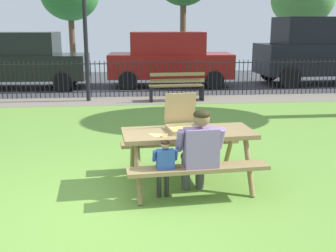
{
  "coord_description": "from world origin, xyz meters",
  "views": [
    {
      "loc": [
        0.38,
        -4.38,
        2.19
      ],
      "look_at": [
        0.94,
        1.36,
        0.75
      ],
      "focal_mm": 43.49,
      "sensor_mm": 36.0,
      "label": 1
    }
  ],
  "objects_px": {
    "pizza_slice_on_table": "(159,135)",
    "parked_car_right": "(170,58)",
    "park_bench_center": "(177,87)",
    "pizza_box_open": "(183,123)",
    "parked_car_far_right": "(322,49)",
    "lamp_post_walkway": "(84,7)",
    "adult_at_table": "(199,150)",
    "picnic_table_foreground": "(188,143)",
    "child_at_table": "(165,164)",
    "parked_car_center": "(22,59)"
  },
  "relations": [
    {
      "from": "pizza_slice_on_table",
      "to": "parked_car_right",
      "type": "bearing_deg",
      "value": 83.36
    },
    {
      "from": "park_bench_center",
      "to": "pizza_box_open",
      "type": "bearing_deg",
      "value": -95.94
    },
    {
      "from": "park_bench_center",
      "to": "parked_car_far_right",
      "type": "height_order",
      "value": "parked_car_far_right"
    },
    {
      "from": "lamp_post_walkway",
      "to": "parked_car_right",
      "type": "height_order",
      "value": "lamp_post_walkway"
    },
    {
      "from": "pizza_slice_on_table",
      "to": "adult_at_table",
      "type": "height_order",
      "value": "adult_at_table"
    },
    {
      "from": "park_bench_center",
      "to": "parked_car_far_right",
      "type": "bearing_deg",
      "value": 27.21
    },
    {
      "from": "pizza_slice_on_table",
      "to": "lamp_post_walkway",
      "type": "xyz_separation_m",
      "value": [
        -1.57,
        6.85,
        1.88
      ]
    },
    {
      "from": "pizza_box_open",
      "to": "picnic_table_foreground",
      "type": "bearing_deg",
      "value": -54.24
    },
    {
      "from": "child_at_table",
      "to": "park_bench_center",
      "type": "relative_size",
      "value": 0.51
    },
    {
      "from": "picnic_table_foreground",
      "to": "pizza_box_open",
      "type": "xyz_separation_m",
      "value": [
        -0.06,
        0.09,
        0.27
      ]
    },
    {
      "from": "parked_car_center",
      "to": "parked_car_right",
      "type": "height_order",
      "value": "same"
    },
    {
      "from": "pizza_slice_on_table",
      "to": "parked_car_center",
      "type": "relative_size",
      "value": 0.06
    },
    {
      "from": "picnic_table_foreground",
      "to": "parked_car_far_right",
      "type": "relative_size",
      "value": 0.4
    },
    {
      "from": "lamp_post_walkway",
      "to": "parked_car_center",
      "type": "relative_size",
      "value": 0.98
    },
    {
      "from": "pizza_box_open",
      "to": "park_bench_center",
      "type": "height_order",
      "value": "pizza_box_open"
    },
    {
      "from": "adult_at_table",
      "to": "parked_car_far_right",
      "type": "relative_size",
      "value": 0.25
    },
    {
      "from": "parked_car_far_right",
      "to": "adult_at_table",
      "type": "bearing_deg",
      "value": -122.63
    },
    {
      "from": "adult_at_table",
      "to": "lamp_post_walkway",
      "type": "bearing_deg",
      "value": 106.03
    },
    {
      "from": "adult_at_table",
      "to": "parked_car_center",
      "type": "relative_size",
      "value": 0.27
    },
    {
      "from": "lamp_post_walkway",
      "to": "parked_car_center",
      "type": "bearing_deg",
      "value": 132.29
    },
    {
      "from": "pizza_box_open",
      "to": "park_bench_center",
      "type": "relative_size",
      "value": 0.35
    },
    {
      "from": "pizza_slice_on_table",
      "to": "parked_car_right",
      "type": "height_order",
      "value": "parked_car_right"
    },
    {
      "from": "pizza_box_open",
      "to": "adult_at_table",
      "type": "relative_size",
      "value": 0.48
    },
    {
      "from": "picnic_table_foreground",
      "to": "pizza_box_open",
      "type": "bearing_deg",
      "value": 125.76
    },
    {
      "from": "child_at_table",
      "to": "pizza_box_open",
      "type": "bearing_deg",
      "value": 63.79
    },
    {
      "from": "child_at_table",
      "to": "lamp_post_walkway",
      "type": "relative_size",
      "value": 0.19
    },
    {
      "from": "picnic_table_foreground",
      "to": "parked_car_right",
      "type": "bearing_deg",
      "value": 85.78
    },
    {
      "from": "parked_car_center",
      "to": "pizza_box_open",
      "type": "bearing_deg",
      "value": -64.62
    },
    {
      "from": "pizza_slice_on_table",
      "to": "parked_car_far_right",
      "type": "distance_m",
      "value": 11.78
    },
    {
      "from": "pizza_box_open",
      "to": "child_at_table",
      "type": "xyz_separation_m",
      "value": [
        -0.32,
        -0.65,
        -0.36
      ]
    },
    {
      "from": "pizza_box_open",
      "to": "child_at_table",
      "type": "relative_size",
      "value": 0.69
    },
    {
      "from": "parked_car_center",
      "to": "lamp_post_walkway",
      "type": "bearing_deg",
      "value": -47.71
    },
    {
      "from": "pizza_slice_on_table",
      "to": "park_bench_center",
      "type": "xyz_separation_m",
      "value": [
        1.02,
        6.6,
        -0.36
      ]
    },
    {
      "from": "lamp_post_walkway",
      "to": "pizza_box_open",
      "type": "bearing_deg",
      "value": -73.64
    },
    {
      "from": "pizza_box_open",
      "to": "parked_car_center",
      "type": "xyz_separation_m",
      "value": [
        -4.42,
        9.32,
        0.14
      ]
    },
    {
      "from": "lamp_post_walkway",
      "to": "pizza_slice_on_table",
      "type": "bearing_deg",
      "value": -77.08
    },
    {
      "from": "child_at_table",
      "to": "pizza_slice_on_table",
      "type": "bearing_deg",
      "value": 96.37
    },
    {
      "from": "pizza_slice_on_table",
      "to": "parked_car_far_right",
      "type": "height_order",
      "value": "parked_car_far_right"
    },
    {
      "from": "pizza_box_open",
      "to": "park_bench_center",
      "type": "bearing_deg",
      "value": 84.06
    },
    {
      "from": "pizza_slice_on_table",
      "to": "park_bench_center",
      "type": "bearing_deg",
      "value": 81.21
    },
    {
      "from": "pizza_box_open",
      "to": "parked_car_right",
      "type": "distance_m",
      "value": 9.35
    },
    {
      "from": "adult_at_table",
      "to": "parked_car_far_right",
      "type": "xyz_separation_m",
      "value": [
        6.34,
        9.9,
        0.65
      ]
    },
    {
      "from": "pizza_slice_on_table",
      "to": "parked_car_right",
      "type": "relative_size",
      "value": 0.06
    },
    {
      "from": "child_at_table",
      "to": "lamp_post_walkway",
      "type": "bearing_deg",
      "value": 102.58
    },
    {
      "from": "adult_at_table",
      "to": "parked_car_far_right",
      "type": "bearing_deg",
      "value": 57.37
    },
    {
      "from": "pizza_box_open",
      "to": "child_at_table",
      "type": "bearing_deg",
      "value": -116.21
    },
    {
      "from": "adult_at_table",
      "to": "lamp_post_walkway",
      "type": "distance_m",
      "value": 7.72
    },
    {
      "from": "adult_at_table",
      "to": "park_bench_center",
      "type": "relative_size",
      "value": 0.73
    },
    {
      "from": "pizza_slice_on_table",
      "to": "lamp_post_walkway",
      "type": "bearing_deg",
      "value": 102.92
    },
    {
      "from": "adult_at_table",
      "to": "child_at_table",
      "type": "xyz_separation_m",
      "value": [
        -0.45,
        -0.06,
        -0.15
      ]
    }
  ]
}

